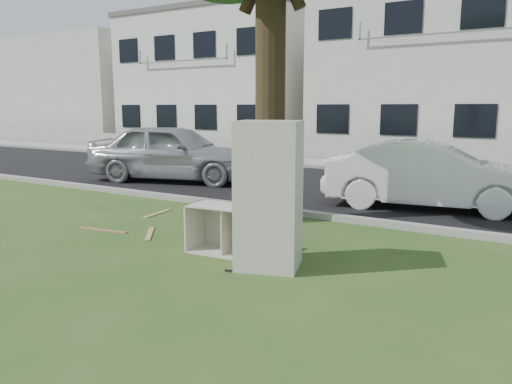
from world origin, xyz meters
The scene contains 16 objects.
ground centered at (0.00, 0.00, 0.00)m, with size 120.00×120.00×0.00m, color #2C4D1B.
road centered at (0.00, 6.00, 0.01)m, with size 120.00×7.00×0.01m, color black.
kerb_near centered at (0.00, 2.45, 0.00)m, with size 120.00×0.18×0.12m, color gray.
kerb_far centered at (0.00, 9.55, 0.00)m, with size 120.00×0.18×0.12m, color gray.
sidewalk centered at (0.00, 11.00, 0.01)m, with size 120.00×2.80×0.01m, color gray.
low_wall centered at (0.00, 12.60, 0.35)m, with size 120.00×0.15×0.70m, color gray.
townhouse_left centered at (-12.00, 17.50, 3.52)m, with size 10.20×8.16×7.04m.
townhouse_center centered at (0.00, 17.50, 3.72)m, with size 11.22×8.16×7.44m.
filler_left centered at (-26.00, 18.00, 3.20)m, with size 16.00×9.00×6.40m, color silver.
fridge centered at (0.94, -0.54, 0.96)m, with size 0.79×0.74×1.93m, color silver.
cabinet centered at (0.01, -0.33, 0.35)m, with size 0.90×0.56×0.71m, color silver.
plank_a centered at (-2.46, -0.36, 0.01)m, with size 0.98×0.08×0.02m, color #9A684A.
plank_b centered at (-1.60, -0.12, 0.01)m, with size 0.86×0.09×0.02m, color tan.
plank_c centered at (-2.59, 1.14, 0.01)m, with size 0.82×0.09×0.02m, color tan.
car_center centered at (1.86, 4.50, 0.70)m, with size 1.48×4.26×1.40m, color white.
car_left centered at (-5.26, 4.76, 0.82)m, with size 1.94×4.82×1.64m, color #9B9CA1.
Camera 1 is at (4.13, -6.07, 2.10)m, focal length 35.00 mm.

